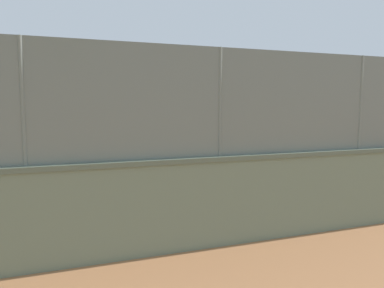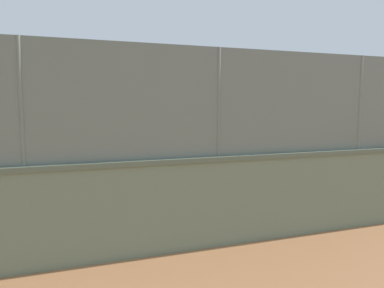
% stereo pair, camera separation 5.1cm
% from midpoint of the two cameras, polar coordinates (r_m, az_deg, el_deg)
% --- Properties ---
extents(ground_plane, '(260.00, 260.00, 0.00)m').
position_cam_midpoint_polar(ground_plane, '(19.86, -12.91, -1.22)').
color(ground_plane, '#A36B42').
extents(perimeter_wall, '(28.19, 1.30, 1.58)m').
position_cam_midpoint_polar(perimeter_wall, '(7.25, 15.50, -7.37)').
color(perimeter_wall, slate).
rests_on(perimeter_wall, ground_plane).
extents(fence_panel_on_wall, '(27.68, 1.02, 1.85)m').
position_cam_midpoint_polar(fence_panel_on_wall, '(7.06, 15.89, 6.24)').
color(fence_panel_on_wall, slate).
rests_on(fence_panel_on_wall, perimeter_wall).
extents(player_crossing_court, '(0.75, 1.23, 1.61)m').
position_cam_midpoint_polar(player_crossing_court, '(16.72, -6.55, 0.84)').
color(player_crossing_court, navy).
rests_on(player_crossing_court, ground_plane).
extents(player_near_wall_returning, '(0.75, 1.04, 1.60)m').
position_cam_midpoint_polar(player_near_wall_returning, '(14.15, -1.80, -0.10)').
color(player_near_wall_returning, '#B2B2B2').
rests_on(player_near_wall_returning, ground_plane).
extents(sports_ball, '(0.17, 0.17, 0.17)m').
position_cam_midpoint_polar(sports_ball, '(14.59, -3.57, -3.32)').
color(sports_ball, '#3399D8').
rests_on(sports_ball, ground_plane).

